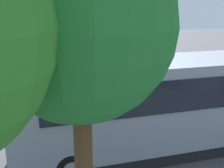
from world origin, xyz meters
name	(u,v)px	position (x,y,z in m)	size (l,w,h in m)	color
ground_plane	(114,105)	(0.00, 0.00, 0.00)	(80.00, 80.00, 0.00)	#4C4C51
tour_bus	(177,104)	(-1.16, 4.78, 1.65)	(11.42, 3.24, 3.25)	#8C939E
spectator_far_left	(196,94)	(-3.44, 2.06, 0.99)	(0.58, 0.37, 1.68)	black
spectator_left	(177,95)	(-2.36, 2.27, 1.08)	(0.57, 0.33, 1.80)	#473823
spectator_centre	(158,96)	(-1.53, 2.18, 1.09)	(0.58, 0.38, 1.82)	black
spectator_right	(138,99)	(-0.59, 2.11, 0.98)	(0.57, 0.32, 1.66)	black
spectator_far_right	(116,96)	(0.35, 1.78, 1.08)	(0.58, 0.38, 1.81)	black
stunt_motorcycle	(44,82)	(3.58, -3.11, 0.61)	(1.89, 1.06, 1.23)	black
tree_left	(79,13)	(2.62, 9.00, 4.91)	(3.00, 3.00, 6.66)	#51381E
bay_line_a	(171,95)	(-3.54, -0.80, 0.00)	(0.16, 4.03, 0.01)	white
bay_line_b	(130,98)	(-1.07, -0.80, 0.00)	(0.16, 3.73, 0.01)	white
bay_line_c	(85,102)	(1.41, -0.80, 0.00)	(0.17, 4.56, 0.01)	white
bay_line_d	(38,105)	(3.88, -0.80, 0.00)	(0.17, 4.41, 0.01)	white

